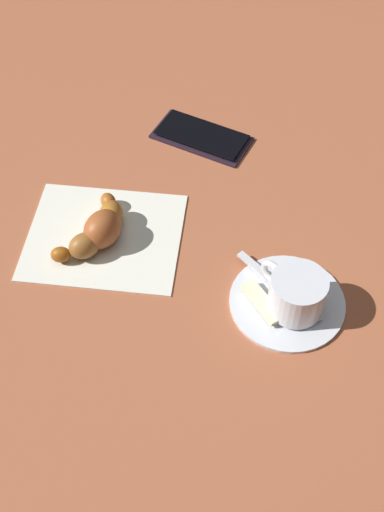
# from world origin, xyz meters

# --- Properties ---
(ground_plane) EXTENTS (1.80, 1.80, 0.00)m
(ground_plane) POSITION_xyz_m (0.00, 0.00, 0.00)
(ground_plane) COLOR #A25636
(saucer) EXTENTS (0.14, 0.14, 0.01)m
(saucer) POSITION_xyz_m (0.12, -0.02, 0.00)
(saucer) COLOR silver
(saucer) RESTS_ON ground
(espresso_cup) EXTENTS (0.08, 0.06, 0.05)m
(espresso_cup) POSITION_xyz_m (0.13, -0.02, 0.03)
(espresso_cup) COLOR silver
(espresso_cup) RESTS_ON saucer
(teaspoon) EXTENTS (0.13, 0.07, 0.01)m
(teaspoon) POSITION_xyz_m (0.13, -0.01, 0.01)
(teaspoon) COLOR silver
(teaspoon) RESTS_ON saucer
(sugar_packet) EXTENTS (0.06, 0.05, 0.01)m
(sugar_packet) POSITION_xyz_m (0.10, -0.04, 0.01)
(sugar_packet) COLOR beige
(sugar_packet) RESTS_ON saucer
(napkin) EXTENTS (0.23, 0.21, 0.00)m
(napkin) POSITION_xyz_m (-0.12, -0.01, 0.00)
(napkin) COLOR silver
(napkin) RESTS_ON ground
(croissant) EXTENTS (0.07, 0.13, 0.05)m
(croissant) POSITION_xyz_m (-0.13, -0.02, 0.02)
(croissant) COLOR #924D13
(croissant) RESTS_ON napkin
(cell_phone) EXTENTS (0.14, 0.08, 0.01)m
(cell_phone) POSITION_xyz_m (-0.08, 0.21, 0.00)
(cell_phone) COLOR black
(cell_phone) RESTS_ON ground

